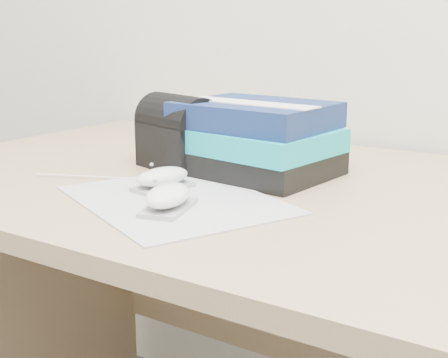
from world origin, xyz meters
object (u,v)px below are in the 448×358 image
Objects in this scene: book_stack at (256,139)px; mouse_rear at (163,178)px; mouse_front at (168,198)px; desk at (343,316)px; pouch at (178,133)px.

mouse_rear is at bearing -109.47° from book_stack.
desk is at bearing 60.88° from mouse_front.
book_stack is at bearing 93.11° from mouse_front.
book_stack reaches higher than mouse_rear.
pouch reaches higher than mouse_front.
mouse_front is 0.27m from book_stack.
mouse_front is 0.69× the size of pouch.
mouse_rear is 0.12m from mouse_front.
pouch is (-0.31, -0.05, 0.30)m from desk.
mouse_rear is 0.20m from book_stack.
pouch reaches higher than desk.
desk is 0.40m from mouse_rear.
pouch reaches higher than book_stack.
pouch reaches higher than mouse_rear.
mouse_rear reaches higher than desk.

